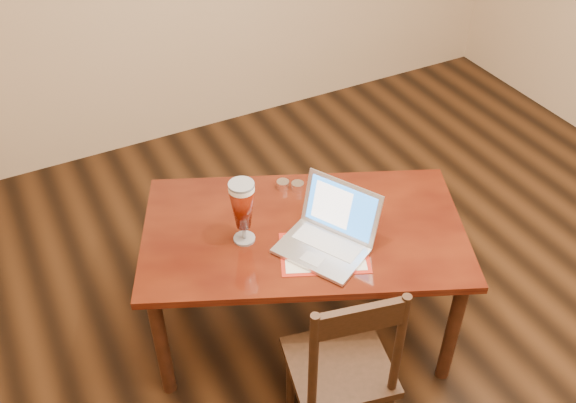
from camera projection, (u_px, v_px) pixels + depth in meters
ground at (430, 364)px, 3.11m from camera, size 5.00×5.00×0.00m
room_shell at (510, 18)px, 1.99m from camera, size 4.51×5.01×2.71m
dining_table at (302, 240)px, 2.90m from camera, size 1.64×1.32×0.98m
dining_chair at (342, 368)px, 2.56m from camera, size 0.48×0.46×0.95m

